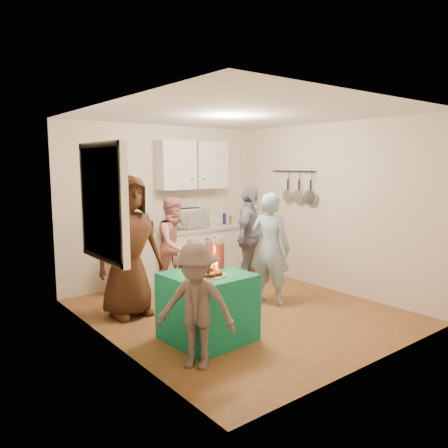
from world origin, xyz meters
TOP-DOWN VIEW (x-y plane):
  - floor at (0.00, 0.00)m, footprint 4.00×4.00m
  - ceiling at (0.00, 0.00)m, footprint 4.00×4.00m
  - back_wall at (0.00, 2.00)m, footprint 3.60×3.60m
  - left_wall at (-1.80, 0.00)m, footprint 4.00×4.00m
  - right_wall at (1.80, 0.00)m, footprint 4.00×4.00m
  - window_night at (-1.77, 0.30)m, footprint 0.04×1.00m
  - counter at (0.20, 1.70)m, footprint 2.20×0.58m
  - countertop at (0.20, 1.70)m, footprint 2.24×0.62m
  - upper_cabinet at (0.50, 1.85)m, footprint 1.30×0.30m
  - pot_rack at (1.72, 0.70)m, footprint 0.12×1.00m
  - microwave at (0.30, 1.70)m, footprint 0.61×0.43m
  - party_table at (-0.90, -0.50)m, footprint 0.89×0.89m
  - donut_cake at (-0.94, -0.57)m, footprint 0.38×0.38m
  - punch_jar at (-0.65, -0.31)m, footprint 0.22×0.22m
  - man_birthday at (0.56, 0.01)m, footprint 0.57×0.68m
  - woman_back_left at (-1.24, 0.77)m, footprint 0.92×0.62m
  - woman_back_center at (-0.18, 1.34)m, footprint 0.82×0.70m
  - woman_back_right at (0.92, 0.86)m, footprint 1.01×0.85m
  - child_near_left at (-1.39, -0.99)m, footprint 0.84×0.91m

SIDE VIEW (x-z plane):
  - floor at x=0.00m, z-range 0.00..0.00m
  - party_table at x=-0.90m, z-range 0.00..0.76m
  - counter at x=0.20m, z-range 0.00..0.86m
  - child_near_left at x=-1.39m, z-range 0.00..1.23m
  - woman_back_center at x=-0.18m, z-range 0.00..1.48m
  - man_birthday at x=0.56m, z-range 0.00..1.58m
  - woman_back_right at x=0.92m, z-range 0.00..1.62m
  - donut_cake at x=-0.94m, z-range 0.76..0.94m
  - countertop at x=0.20m, z-range 0.86..0.91m
  - woman_back_left at x=-1.24m, z-range 0.00..1.85m
  - punch_jar at x=-0.65m, z-range 0.76..1.10m
  - microwave at x=0.30m, z-range 0.91..1.23m
  - back_wall at x=0.00m, z-range 1.30..1.30m
  - left_wall at x=-1.80m, z-range 1.30..1.30m
  - right_wall at x=1.80m, z-range 1.30..1.30m
  - window_night at x=-1.77m, z-range 0.95..2.15m
  - pot_rack at x=1.72m, z-range 1.30..1.90m
  - upper_cabinet at x=0.50m, z-range 1.55..2.35m
  - ceiling at x=0.00m, z-range 2.60..2.60m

